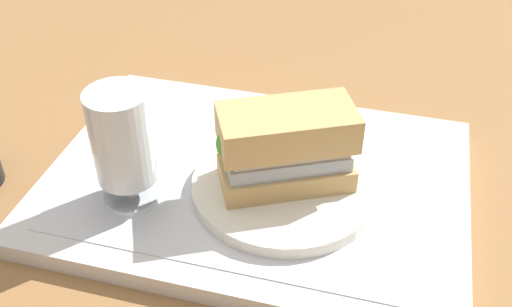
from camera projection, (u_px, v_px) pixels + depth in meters
The scene contains 6 objects.
ground_plane at pixel (256, 190), 0.65m from camera, with size 3.00×3.00×0.00m, color olive.
tray at pixel (256, 183), 0.65m from camera, with size 0.44×0.32×0.02m, color silver.
placemat at pixel (256, 175), 0.64m from camera, with size 0.38×0.27×0.00m, color silver.
plate at pixel (285, 186), 0.61m from camera, with size 0.19×0.19×0.01m, color silver.
sandwich at pixel (283, 147), 0.58m from camera, with size 0.14×0.11×0.08m.
beer_glass at pixel (123, 143), 0.57m from camera, with size 0.06×0.06×0.12m.
Camera 1 is at (-0.13, 0.47, 0.43)m, focal length 42.24 mm.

